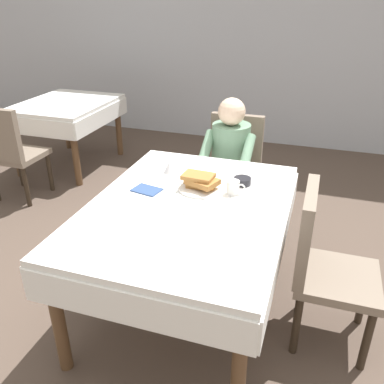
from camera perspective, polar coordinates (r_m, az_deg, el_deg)
ground_plane at (r=2.77m, az=-0.58°, el=-15.39°), size 14.00×14.00×0.00m
back_wall at (r=5.40m, az=12.04°, el=23.32°), size 12.00×0.16×3.20m
dining_table_main at (r=2.38m, az=-0.66°, el=-3.64°), size 1.12×1.52×0.74m
chair_diner at (r=3.45m, az=5.75°, el=3.89°), size 0.44×0.45×0.93m
diner_person at (r=3.26m, az=5.24°, el=5.14°), size 0.40×0.43×1.12m
chair_right_side at (r=2.35m, az=17.65°, el=-8.96°), size 0.45×0.44×0.93m
plate_breakfast at (r=2.51m, az=1.24°, el=0.58°), size 0.28×0.28×0.02m
breakfast_stack at (r=2.49m, az=1.25°, el=1.60°), size 0.23×0.19×0.08m
cup_coffee at (r=2.45m, az=5.81°, el=0.66°), size 0.11×0.08×0.08m
bowl_butter at (r=2.59m, az=7.04°, el=1.53°), size 0.11×0.11×0.04m
syrup_pitcher at (r=2.73m, az=-3.24°, el=3.43°), size 0.08×0.08×0.07m
fork_left_of_plate at (r=2.56m, az=-2.97°, el=0.86°), size 0.02×0.18×0.00m
knife_right_of_plate at (r=2.46m, az=5.34°, el=-0.33°), size 0.03×0.20×0.00m
spoon_near_edge at (r=2.22m, az=-0.37°, el=-3.31°), size 0.15×0.06×0.00m
napkin_folded at (r=2.51m, az=-6.34°, el=0.30°), size 0.19×0.15×0.01m
background_table_far at (r=4.82m, az=-17.09°, el=10.61°), size 0.92×1.12×0.74m
background_chair_empty at (r=4.14m, az=-24.17°, el=5.57°), size 0.44×0.45×0.93m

